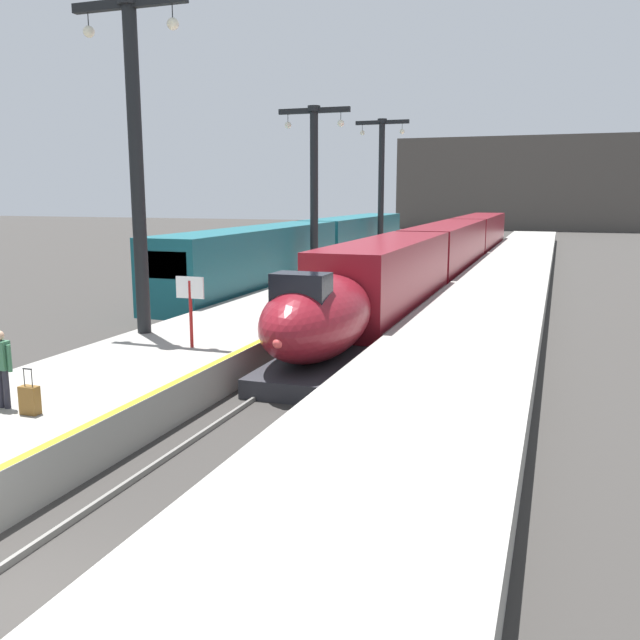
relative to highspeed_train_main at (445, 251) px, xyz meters
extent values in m
cube|color=gray|center=(-4.05, -12.52, -1.43)|extent=(4.80, 110.00, 1.05)
cube|color=gray|center=(4.05, -12.52, -1.43)|extent=(4.80, 110.00, 1.05)
cube|color=yellow|center=(-1.77, -12.52, -0.90)|extent=(0.20, 107.80, 0.01)
cube|color=slate|center=(-0.75, -9.77, -1.90)|extent=(0.08, 110.00, 0.12)
cube|color=slate|center=(0.75, -9.77, -1.90)|extent=(0.08, 110.00, 0.12)
cube|color=slate|center=(-8.85, -9.77, -1.90)|extent=(0.08, 110.00, 0.12)
cube|color=slate|center=(-7.35, -9.77, -1.90)|extent=(0.08, 110.00, 0.12)
ellipsoid|color=maroon|center=(0.00, -24.29, -0.13)|extent=(2.78, 6.64, 2.56)
cube|color=#28282D|center=(0.00, -24.63, -1.68)|extent=(2.46, 5.64, 0.55)
cube|color=black|center=(0.00, -25.79, 0.94)|extent=(1.59, 1.00, 0.90)
sphere|color=#F24C4C|center=(0.00, -27.53, -0.28)|extent=(0.28, 0.28, 0.28)
cube|color=maroon|center=(0.00, -15.30, 0.12)|extent=(2.90, 14.00, 3.05)
cube|color=black|center=(-1.42, -15.30, 0.67)|extent=(0.04, 11.90, 0.80)
cube|color=black|center=(1.42, -15.30, 0.67)|extent=(0.04, 11.90, 0.80)
cube|color=silver|center=(0.00, -15.30, -1.16)|extent=(2.92, 13.30, 0.24)
cube|color=black|center=(0.00, -19.78, -1.68)|extent=(2.03, 2.20, 0.56)
cube|color=black|center=(0.00, -10.82, -1.68)|extent=(2.03, 2.20, 0.56)
cube|color=maroon|center=(0.00, 1.30, 0.12)|extent=(2.90, 18.00, 3.05)
cube|color=black|center=(-1.42, 1.30, 0.67)|extent=(0.04, 15.84, 0.80)
cube|color=black|center=(1.42, 1.30, 0.67)|extent=(0.04, 15.84, 0.80)
cube|color=black|center=(0.00, -4.82, -1.68)|extent=(2.03, 2.20, 0.56)
cube|color=black|center=(0.00, 7.42, -1.68)|extent=(2.03, 2.20, 0.56)
cube|color=maroon|center=(0.00, 19.90, 0.12)|extent=(2.90, 18.00, 3.05)
cube|color=black|center=(-1.42, 19.90, 0.67)|extent=(0.04, 15.84, 0.80)
cube|color=black|center=(1.42, 19.90, 0.67)|extent=(0.04, 15.84, 0.80)
cube|color=black|center=(0.00, 13.78, -1.68)|extent=(2.03, 2.20, 0.56)
cube|color=black|center=(0.00, 26.02, -1.68)|extent=(2.03, 2.20, 0.56)
cube|color=#145660|center=(-8.10, -11.22, 0.19)|extent=(2.85, 18.00, 3.30)
cube|color=black|center=(-8.10, -20.18, 0.79)|extent=(2.28, 0.08, 1.10)
cube|color=black|center=(-9.49, -11.22, 0.69)|extent=(0.04, 15.30, 0.90)
cube|color=black|center=(-6.71, -11.22, 0.69)|extent=(0.04, 15.30, 0.90)
cube|color=black|center=(-8.10, -16.98, -1.70)|extent=(2.00, 2.00, 0.52)
cube|color=black|center=(-8.10, -5.46, -1.70)|extent=(2.00, 2.00, 0.52)
cube|color=#145660|center=(-8.10, 7.38, 0.19)|extent=(2.85, 18.00, 3.30)
cylinder|color=black|center=(-5.90, -24.85, 4.30)|extent=(0.44, 0.44, 10.42)
cylinder|color=black|center=(-5.90, -24.85, 9.37)|extent=(0.68, 0.68, 0.30)
cube|color=black|center=(-5.90, -24.85, 9.27)|extent=(4.00, 0.24, 0.28)
cylinder|color=black|center=(-7.40, -24.85, 8.92)|extent=(0.03, 0.03, 0.60)
sphere|color=#EFEACC|center=(-7.40, -24.85, 8.57)|extent=(0.36, 0.36, 0.36)
cylinder|color=black|center=(-4.40, -24.85, 8.92)|extent=(0.03, 0.03, 0.60)
sphere|color=#EFEACC|center=(-4.40, -24.85, 8.57)|extent=(0.36, 0.36, 0.36)
cylinder|color=black|center=(-5.90, -8.31, 3.64)|extent=(0.44, 0.44, 9.10)
cylinder|color=black|center=(-5.90, -8.31, 8.04)|extent=(0.68, 0.68, 0.30)
cube|color=black|center=(-5.90, -8.31, 7.94)|extent=(4.00, 0.24, 0.28)
cylinder|color=black|center=(-7.40, -8.31, 7.59)|extent=(0.03, 0.03, 0.60)
sphere|color=#EFEACC|center=(-7.40, -8.31, 7.24)|extent=(0.36, 0.36, 0.36)
cylinder|color=black|center=(-4.40, -8.31, 7.59)|extent=(0.03, 0.03, 0.60)
sphere|color=#EFEACC|center=(-4.40, -8.31, 7.24)|extent=(0.36, 0.36, 0.36)
cylinder|color=black|center=(-5.90, 6.42, 4.03)|extent=(0.44, 0.44, 9.88)
cylinder|color=black|center=(-5.90, 6.42, 8.82)|extent=(0.68, 0.68, 0.30)
cube|color=black|center=(-5.90, 6.42, 8.72)|extent=(4.00, 0.24, 0.28)
cylinder|color=black|center=(-7.40, 6.42, 8.37)|extent=(0.03, 0.03, 0.60)
sphere|color=#EFEACC|center=(-7.40, 6.42, 8.02)|extent=(0.36, 0.36, 0.36)
cylinder|color=black|center=(-4.40, 6.42, 8.37)|extent=(0.03, 0.03, 0.60)
sphere|color=#EFEACC|center=(-4.40, 6.42, 8.02)|extent=(0.36, 0.36, 0.36)
cylinder|color=#23232D|center=(-4.07, -32.72, -0.48)|extent=(0.13, 0.13, 0.85)
cylinder|color=#23232D|center=(-4.24, -32.72, -0.48)|extent=(0.13, 0.13, 0.85)
cube|color=#336647|center=(-4.16, -32.72, 0.25)|extent=(0.39, 0.24, 0.62)
cylinder|color=#336647|center=(-3.92, -32.73, 0.20)|extent=(0.09, 0.09, 0.58)
cube|color=brown|center=(-3.33, -32.88, -0.61)|extent=(0.40, 0.22, 0.60)
cylinder|color=#262628|center=(-3.43, -32.88, -0.13)|extent=(0.02, 0.02, 0.36)
cylinder|color=#262628|center=(-3.23, -32.88, -0.13)|extent=(0.02, 0.02, 0.36)
cube|color=#262628|center=(-3.33, -32.88, 0.06)|extent=(0.22, 0.03, 0.02)
cylinder|color=maroon|center=(-3.31, -26.27, 0.09)|extent=(0.10, 0.10, 2.00)
cube|color=white|center=(-3.31, -26.27, 0.89)|extent=(0.90, 0.06, 0.64)
cube|color=#4C4742|center=(0.00, 64.73, 5.04)|extent=(36.00, 2.00, 14.00)
camera|label=1|loc=(6.83, -43.64, 3.61)|focal=38.13mm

